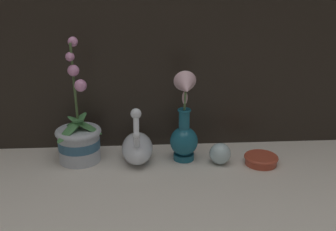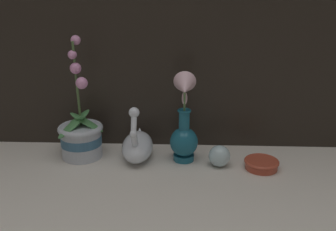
{
  "view_description": "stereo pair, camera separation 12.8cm",
  "coord_description": "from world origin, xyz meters",
  "px_view_note": "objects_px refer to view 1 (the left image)",
  "views": [
    {
      "loc": [
        -0.09,
        -1.08,
        0.59
      ],
      "look_at": [
        -0.01,
        0.12,
        0.16
      ],
      "focal_mm": 42.0,
      "sensor_mm": 36.0,
      "label": 1
    },
    {
      "loc": [
        0.04,
        -1.08,
        0.59
      ],
      "look_at": [
        -0.01,
        0.12,
        0.16
      ],
      "focal_mm": 42.0,
      "sensor_mm": 36.0,
      "label": 2
    }
  ],
  "objects_px": {
    "orchid_potted_plant": "(79,138)",
    "blue_vase": "(184,127)",
    "amber_dish": "(261,159)",
    "swan_figurine": "(137,146)",
    "glass_sphere": "(220,154)"
  },
  "relations": [
    {
      "from": "orchid_potted_plant",
      "to": "blue_vase",
      "type": "distance_m",
      "value": 0.35
    },
    {
      "from": "amber_dish",
      "to": "swan_figurine",
      "type": "bearing_deg",
      "value": 171.85
    },
    {
      "from": "orchid_potted_plant",
      "to": "glass_sphere",
      "type": "distance_m",
      "value": 0.47
    },
    {
      "from": "orchid_potted_plant",
      "to": "amber_dish",
      "type": "xyz_separation_m",
      "value": [
        0.6,
        -0.07,
        -0.06
      ]
    },
    {
      "from": "swan_figurine",
      "to": "glass_sphere",
      "type": "height_order",
      "value": "swan_figurine"
    },
    {
      "from": "blue_vase",
      "to": "glass_sphere",
      "type": "xyz_separation_m",
      "value": [
        0.12,
        -0.03,
        -0.08
      ]
    },
    {
      "from": "orchid_potted_plant",
      "to": "amber_dish",
      "type": "distance_m",
      "value": 0.61
    },
    {
      "from": "swan_figurine",
      "to": "blue_vase",
      "type": "bearing_deg",
      "value": -5.24
    },
    {
      "from": "orchid_potted_plant",
      "to": "glass_sphere",
      "type": "height_order",
      "value": "orchid_potted_plant"
    },
    {
      "from": "orchid_potted_plant",
      "to": "swan_figurine",
      "type": "height_order",
      "value": "orchid_potted_plant"
    },
    {
      "from": "orchid_potted_plant",
      "to": "swan_figurine",
      "type": "relative_size",
      "value": 2.0
    },
    {
      "from": "orchid_potted_plant",
      "to": "amber_dish",
      "type": "bearing_deg",
      "value": -6.35
    },
    {
      "from": "amber_dish",
      "to": "blue_vase",
      "type": "bearing_deg",
      "value": 170.07
    },
    {
      "from": "blue_vase",
      "to": "glass_sphere",
      "type": "height_order",
      "value": "blue_vase"
    },
    {
      "from": "swan_figurine",
      "to": "glass_sphere",
      "type": "distance_m",
      "value": 0.28
    }
  ]
}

